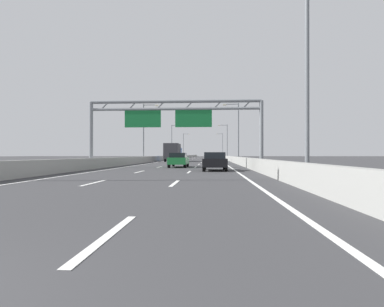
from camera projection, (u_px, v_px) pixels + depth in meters
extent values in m
plane|color=#38383A|center=(201.00, 158.00, 101.42)|extent=(260.00, 260.00, 0.00)
cube|color=white|center=(94.00, 183.00, 14.19)|extent=(0.16, 3.00, 0.01)
cube|color=white|center=(140.00, 172.00, 23.17)|extent=(0.16, 3.00, 0.01)
cube|color=white|center=(160.00, 167.00, 32.16)|extent=(0.16, 3.00, 0.01)
cube|color=white|center=(171.00, 164.00, 41.14)|extent=(0.16, 3.00, 0.01)
cube|color=white|center=(178.00, 162.00, 50.12)|extent=(0.16, 3.00, 0.01)
cube|color=white|center=(183.00, 161.00, 59.11)|extent=(0.16, 3.00, 0.01)
cube|color=white|center=(187.00, 160.00, 68.09)|extent=(0.16, 3.00, 0.01)
cube|color=white|center=(190.00, 160.00, 77.07)|extent=(0.16, 3.00, 0.01)
cube|color=white|center=(192.00, 159.00, 86.05)|extent=(0.16, 3.00, 0.01)
cube|color=white|center=(194.00, 159.00, 95.04)|extent=(0.16, 3.00, 0.01)
cube|color=white|center=(196.00, 158.00, 104.02)|extent=(0.16, 3.00, 0.01)
cube|color=white|center=(197.00, 158.00, 113.00)|extent=(0.16, 3.00, 0.01)
cube|color=white|center=(198.00, 158.00, 121.99)|extent=(0.16, 3.00, 0.01)
cube|color=white|center=(199.00, 157.00, 130.97)|extent=(0.16, 3.00, 0.01)
cube|color=white|center=(200.00, 157.00, 139.95)|extent=(0.16, 3.00, 0.01)
cube|color=white|center=(200.00, 157.00, 148.94)|extent=(0.16, 3.00, 0.01)
cube|color=white|center=(201.00, 157.00, 157.92)|extent=(0.16, 3.00, 0.01)
cube|color=white|center=(108.00, 235.00, 4.99)|extent=(0.16, 3.00, 0.01)
cube|color=white|center=(175.00, 183.00, 13.97)|extent=(0.16, 3.00, 0.01)
cube|color=white|center=(189.00, 172.00, 22.95)|extent=(0.16, 3.00, 0.01)
cube|color=white|center=(195.00, 167.00, 31.94)|extent=(0.16, 3.00, 0.01)
cube|color=white|center=(199.00, 164.00, 40.92)|extent=(0.16, 3.00, 0.01)
cube|color=white|center=(201.00, 162.00, 49.90)|extent=(0.16, 3.00, 0.01)
cube|color=white|center=(203.00, 161.00, 58.88)|extent=(0.16, 3.00, 0.01)
cube|color=white|center=(204.00, 160.00, 67.87)|extent=(0.16, 3.00, 0.01)
cube|color=white|center=(205.00, 160.00, 76.85)|extent=(0.16, 3.00, 0.01)
cube|color=white|center=(206.00, 159.00, 85.83)|extent=(0.16, 3.00, 0.01)
cube|color=white|center=(206.00, 159.00, 94.82)|extent=(0.16, 3.00, 0.01)
cube|color=white|center=(207.00, 158.00, 103.80)|extent=(0.16, 3.00, 0.01)
cube|color=white|center=(207.00, 158.00, 112.78)|extent=(0.16, 3.00, 0.01)
cube|color=white|center=(207.00, 158.00, 121.77)|extent=(0.16, 3.00, 0.01)
cube|color=white|center=(208.00, 157.00, 130.75)|extent=(0.16, 3.00, 0.01)
cube|color=white|center=(208.00, 157.00, 139.73)|extent=(0.16, 3.00, 0.01)
cube|color=white|center=(208.00, 157.00, 148.72)|extent=(0.16, 3.00, 0.01)
cube|color=white|center=(208.00, 157.00, 157.70)|extent=(0.16, 3.00, 0.01)
cube|color=white|center=(181.00, 159.00, 89.76)|extent=(0.16, 176.00, 0.01)
cube|color=white|center=(218.00, 159.00, 89.12)|extent=(0.16, 176.00, 0.01)
cube|color=#9E9E99|center=(182.00, 157.00, 111.82)|extent=(0.45, 220.00, 0.95)
cube|color=#9E9E99|center=(222.00, 157.00, 110.98)|extent=(0.45, 220.00, 0.95)
cylinder|color=gray|center=(91.00, 135.00, 30.21)|extent=(0.36, 0.36, 6.20)
cylinder|color=gray|center=(261.00, 134.00, 29.24)|extent=(0.36, 0.36, 6.20)
cylinder|color=gray|center=(175.00, 101.00, 29.73)|extent=(15.92, 0.32, 0.32)
cylinder|color=gray|center=(175.00, 109.00, 29.73)|extent=(15.92, 0.26, 0.26)
cylinder|color=gray|center=(105.00, 106.00, 30.14)|extent=(0.74, 0.10, 0.74)
cylinder|color=gray|center=(133.00, 106.00, 29.97)|extent=(0.74, 0.10, 0.74)
cylinder|color=gray|center=(161.00, 105.00, 29.81)|extent=(0.74, 0.10, 0.74)
cylinder|color=gray|center=(189.00, 105.00, 29.65)|extent=(0.74, 0.10, 0.74)
cylinder|color=gray|center=(218.00, 105.00, 29.49)|extent=(0.74, 0.10, 0.74)
cylinder|color=gray|center=(247.00, 104.00, 29.32)|extent=(0.74, 0.10, 0.74)
cube|color=#146B33|center=(143.00, 119.00, 29.91)|extent=(3.40, 0.12, 1.60)
cube|color=#146B33|center=(194.00, 118.00, 29.62)|extent=(3.40, 0.12, 1.60)
cylinder|color=slate|center=(307.00, 77.00, 14.38)|extent=(0.20, 0.20, 9.50)
cylinder|color=slate|center=(143.00, 133.00, 52.24)|extent=(0.20, 0.20, 9.50)
cylinder|color=slate|center=(150.00, 105.00, 52.18)|extent=(2.20, 0.12, 0.12)
cube|color=#F2EAC6|center=(157.00, 105.00, 52.12)|extent=(0.56, 0.28, 0.20)
cylinder|color=slate|center=(238.00, 133.00, 51.30)|extent=(0.20, 0.20, 9.50)
cylinder|color=slate|center=(231.00, 104.00, 51.38)|extent=(2.20, 0.12, 0.12)
cube|color=#F2EAC6|center=(225.00, 105.00, 51.44)|extent=(0.56, 0.28, 0.20)
cylinder|color=slate|center=(172.00, 142.00, 89.15)|extent=(0.20, 0.20, 9.50)
cylinder|color=slate|center=(176.00, 125.00, 89.10)|extent=(2.20, 0.12, 0.12)
cube|color=#F2EAC6|center=(180.00, 126.00, 89.03)|extent=(0.56, 0.28, 0.20)
cylinder|color=slate|center=(227.00, 142.00, 88.21)|extent=(0.20, 0.20, 9.50)
cylinder|color=slate|center=(223.00, 125.00, 88.29)|extent=(2.20, 0.12, 0.12)
cube|color=#F2EAC6|center=(219.00, 126.00, 88.36)|extent=(0.56, 0.28, 0.20)
cylinder|color=slate|center=(183.00, 146.00, 126.07)|extent=(0.20, 0.20, 9.50)
cylinder|color=slate|center=(186.00, 134.00, 126.01)|extent=(2.20, 0.12, 0.12)
cube|color=#F2EAC6|center=(189.00, 134.00, 125.94)|extent=(0.56, 0.28, 0.20)
cylinder|color=slate|center=(223.00, 145.00, 125.12)|extent=(0.20, 0.20, 9.50)
cylinder|color=slate|center=(220.00, 134.00, 125.20)|extent=(2.20, 0.12, 0.12)
cube|color=#F2EAC6|center=(217.00, 134.00, 125.27)|extent=(0.56, 0.28, 0.20)
cube|color=#1E7A38|center=(179.00, 161.00, 31.80)|extent=(1.72, 4.66, 0.64)
cube|color=black|center=(178.00, 155.00, 31.21)|extent=(1.52, 2.17, 0.46)
cylinder|color=black|center=(173.00, 163.00, 33.62)|extent=(0.22, 0.64, 0.64)
cylinder|color=black|center=(188.00, 163.00, 33.53)|extent=(0.22, 0.64, 0.64)
cylinder|color=black|center=(169.00, 164.00, 30.07)|extent=(0.22, 0.64, 0.64)
cylinder|color=black|center=(185.00, 165.00, 29.98)|extent=(0.22, 0.64, 0.64)
cube|color=#2347AD|center=(212.00, 156.00, 127.27)|extent=(1.88, 4.26, 0.68)
cube|color=black|center=(212.00, 154.00, 127.24)|extent=(1.66, 1.79, 0.51)
cylinder|color=black|center=(210.00, 157.00, 128.89)|extent=(0.22, 0.64, 0.64)
cylinder|color=black|center=(214.00, 157.00, 128.79)|extent=(0.22, 0.64, 0.64)
cylinder|color=black|center=(210.00, 157.00, 125.74)|extent=(0.22, 0.64, 0.64)
cylinder|color=black|center=(214.00, 157.00, 125.64)|extent=(0.22, 0.64, 0.64)
cube|color=black|center=(215.00, 162.00, 25.18)|extent=(1.84, 4.26, 0.63)
cube|color=black|center=(215.00, 155.00, 25.24)|extent=(1.62, 1.87, 0.49)
cylinder|color=black|center=(205.00, 166.00, 26.81)|extent=(0.22, 0.64, 0.64)
cylinder|color=black|center=(224.00, 166.00, 26.71)|extent=(0.22, 0.64, 0.64)
cylinder|color=black|center=(204.00, 167.00, 23.65)|extent=(0.22, 0.64, 0.64)
cylinder|color=black|center=(226.00, 167.00, 23.55)|extent=(0.22, 0.64, 0.64)
cube|color=#A8ADB2|center=(182.00, 157.00, 75.51)|extent=(1.85, 4.66, 0.65)
cube|color=black|center=(182.00, 155.00, 75.88)|extent=(1.63, 1.92, 0.51)
cylinder|color=black|center=(179.00, 158.00, 77.34)|extent=(0.22, 0.64, 0.64)
cylinder|color=black|center=(186.00, 158.00, 77.24)|extent=(0.22, 0.64, 0.64)
cylinder|color=black|center=(178.00, 159.00, 73.79)|extent=(0.22, 0.64, 0.64)
cylinder|color=black|center=(185.00, 159.00, 73.69)|extent=(0.22, 0.64, 0.64)
cube|color=#194799|center=(175.00, 153.00, 60.81)|extent=(2.42, 2.32, 1.99)
cube|color=#333338|center=(172.00, 151.00, 56.57)|extent=(2.42, 5.78, 2.70)
cylinder|color=black|center=(170.00, 159.00, 61.14)|extent=(0.28, 0.96, 0.96)
cylinder|color=black|center=(181.00, 159.00, 61.01)|extent=(0.28, 0.96, 0.96)
cylinder|color=black|center=(165.00, 159.00, 55.15)|extent=(0.28, 0.96, 0.96)
cylinder|color=black|center=(178.00, 159.00, 55.01)|extent=(0.28, 0.96, 0.96)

